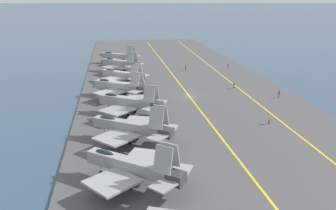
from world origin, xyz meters
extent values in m
plane|color=#334C66|center=(0.00, 0.00, 0.00)|extent=(2000.00, 2000.00, 0.00)
cube|color=#4C4C4F|center=(0.00, 0.00, 0.20)|extent=(219.19, 50.91, 0.40)
cube|color=yellow|center=(0.00, -14.00, 0.40)|extent=(197.24, 4.48, 0.01)
cube|color=yellow|center=(0.00, 0.00, 0.40)|extent=(197.27, 0.36, 0.01)
cube|color=#93999E|center=(-39.06, 16.29, 3.01)|extent=(8.63, 10.29, 1.64)
cone|color=#5B5E60|center=(-34.80, 21.67, 3.01)|extent=(2.61, 2.72, 1.56)
cube|color=#38383A|center=(-43.43, 10.78, 3.01)|extent=(2.67, 2.68, 1.40)
ellipsoid|color=#232D38|center=(-36.83, 19.10, 3.79)|extent=(2.49, 2.82, 0.90)
cube|color=#93999E|center=(-42.09, 18.17, 2.48)|extent=(7.37, 7.42, 0.28)
cube|color=#93999E|center=(-36.54, 13.78, 2.48)|extent=(7.06, 6.90, 0.28)
cube|color=#93999E|center=(-43.31, 12.32, 5.44)|extent=(2.15, 2.35, 3.16)
cube|color=#93999E|center=(-41.96, 11.24, 5.44)|extent=(2.15, 2.35, 3.16)
cube|color=#93999E|center=(-44.87, 12.53, 3.01)|extent=(3.53, 3.58, 0.20)
cube|color=#93999E|center=(-41.39, 9.77, 3.01)|extent=(3.53, 3.30, 0.20)
cylinder|color=#B2B2B7|center=(-36.34, 19.73, 1.29)|extent=(0.16, 0.16, 1.79)
cylinder|color=black|center=(-36.34, 19.73, 0.70)|extent=(0.54, 0.61, 0.60)
cylinder|color=#B2B2B7|center=(-40.71, 16.06, 1.29)|extent=(0.16, 0.16, 1.79)
cylinder|color=black|center=(-40.71, 16.06, 0.70)|extent=(0.54, 0.61, 0.60)
cylinder|color=#B2B2B7|center=(-38.90, 14.63, 1.29)|extent=(0.16, 0.16, 1.79)
cylinder|color=black|center=(-38.90, 14.63, 0.70)|extent=(0.54, 0.61, 0.60)
cube|color=#93999E|center=(-25.23, 15.77, 3.01)|extent=(7.99, 10.94, 1.62)
cone|color=#5B5E60|center=(-21.37, 21.61, 3.01)|extent=(2.54, 2.75, 1.54)
cube|color=#38383A|center=(-29.18, 9.79, 3.01)|extent=(2.63, 2.66, 1.38)
ellipsoid|color=#232D38|center=(-23.21, 18.82, 3.78)|extent=(2.36, 2.94, 0.89)
cube|color=#93999E|center=(-28.52, 17.45, 2.48)|extent=(7.71, 7.74, 0.28)
cube|color=#93999E|center=(-22.39, 13.40, 2.48)|extent=(7.14, 6.82, 0.28)
cube|color=#93999E|center=(-29.17, 11.35, 5.52)|extent=(2.10, 2.46, 3.34)
cube|color=#93999E|center=(-27.75, 10.41, 5.52)|extent=(2.10, 2.46, 3.34)
cube|color=#93999E|center=(-30.75, 11.42, 3.01)|extent=(3.60, 3.58, 0.20)
cube|color=#93999E|center=(-27.06, 8.98, 3.01)|extent=(3.48, 3.21, 0.20)
cylinder|color=#B2B2B7|center=(-22.76, 19.50, 1.30)|extent=(0.16, 0.16, 1.80)
cylinder|color=black|center=(-22.76, 19.50, 0.70)|extent=(0.51, 0.62, 0.60)
cylinder|color=#B2B2B7|center=(-26.85, 15.37, 1.30)|extent=(0.16, 0.16, 1.80)
cylinder|color=black|center=(-26.85, 15.37, 0.70)|extent=(0.51, 0.62, 0.60)
cylinder|color=#B2B2B7|center=(-24.95, 14.12, 1.30)|extent=(0.16, 0.16, 1.80)
cylinder|color=black|center=(-24.95, 14.12, 0.70)|extent=(0.51, 0.62, 0.60)
cube|color=#93999E|center=(-11.65, 15.24, 3.11)|extent=(7.68, 10.68, 1.77)
cone|color=#5B5E60|center=(-8.05, 20.90, 3.11)|extent=(2.59, 2.74, 1.68)
cube|color=#38383A|center=(-15.33, 9.46, 3.11)|extent=(2.72, 2.67, 1.50)
ellipsoid|color=#232D38|center=(-9.76, 18.20, 3.95)|extent=(2.33, 2.89, 0.97)
cube|color=#93999E|center=(-15.06, 16.96, 2.53)|extent=(7.63, 7.66, 0.28)
cube|color=#93999E|center=(-8.65, 12.88, 2.53)|extent=(7.11, 6.58, 0.28)
cube|color=#93999E|center=(-15.44, 11.01, 5.43)|extent=(1.92, 2.32, 2.84)
cube|color=#93999E|center=(-13.88, 10.01, 5.43)|extent=(1.92, 2.32, 2.84)
cube|color=#93999E|center=(-17.00, 11.08, 3.11)|extent=(3.54, 3.50, 0.20)
cube|color=#93999E|center=(-13.15, 8.63, 3.11)|extent=(3.42, 3.09, 0.20)
cylinder|color=#B2B2B7|center=(-9.34, 18.86, 1.31)|extent=(0.16, 0.16, 1.82)
cylinder|color=black|center=(-9.34, 18.86, 0.70)|extent=(0.51, 0.62, 0.60)
cylinder|color=#B2B2B7|center=(-13.32, 14.92, 1.31)|extent=(0.16, 0.16, 1.82)
cylinder|color=black|center=(-13.32, 14.92, 0.70)|extent=(0.51, 0.62, 0.60)
cylinder|color=#B2B2B7|center=(-11.23, 13.59, 1.31)|extent=(0.16, 0.16, 1.82)
cylinder|color=black|center=(-11.23, 13.59, 0.70)|extent=(0.51, 0.62, 0.60)
cube|color=#9EA3A8|center=(2.01, 16.88, 2.90)|extent=(8.02, 10.53, 1.89)
cone|color=#5B5E60|center=(5.76, 22.38, 2.90)|extent=(2.71, 2.80, 1.80)
cube|color=#38383A|center=(-1.83, 11.26, 2.90)|extent=(2.85, 2.76, 1.61)
ellipsoid|color=#232D38|center=(3.97, 19.76, 3.80)|extent=(2.43, 2.89, 1.04)
cube|color=#9EA3A8|center=(-1.33, 18.69, 2.28)|extent=(7.47, 7.53, 0.28)
cube|color=#9EA3A8|center=(4.91, 14.43, 2.28)|extent=(7.04, 6.61, 0.28)
cube|color=#9EA3A8|center=(-1.96, 12.84, 5.25)|extent=(1.94, 2.28, 2.77)
cube|color=#9EA3A8|center=(-0.31, 11.72, 5.25)|extent=(1.94, 2.28, 2.77)
cube|color=#9EA3A8|center=(-3.51, 12.96, 2.90)|extent=(3.52, 3.51, 0.20)
cube|color=#9EA3A8|center=(0.37, 10.32, 2.90)|extent=(3.44, 3.13, 0.20)
cylinder|color=#B2B2B7|center=(4.41, 20.39, 1.18)|extent=(0.16, 0.16, 1.55)
cylinder|color=black|center=(4.41, 20.39, 0.70)|extent=(0.52, 0.62, 0.60)
cylinder|color=#B2B2B7|center=(0.26, 16.67, 1.18)|extent=(0.16, 0.16, 1.55)
cylinder|color=black|center=(0.26, 16.67, 0.70)|extent=(0.52, 0.62, 0.60)
cylinder|color=#B2B2B7|center=(2.45, 15.17, 1.18)|extent=(0.16, 0.16, 1.55)
cylinder|color=black|center=(2.45, 15.17, 0.70)|extent=(0.52, 0.62, 0.60)
cube|color=#A8AAAF|center=(15.10, 15.77, 2.81)|extent=(8.38, 9.67, 1.59)
cone|color=#5B5E60|center=(19.25, 20.80, 2.81)|extent=(2.52, 2.60, 1.51)
cube|color=#38383A|center=(10.84, 10.62, 2.81)|extent=(2.57, 2.57, 1.35)
ellipsoid|color=#232D38|center=(17.27, 18.41, 3.56)|extent=(2.42, 2.66, 0.88)
cube|color=#A8AAAF|center=(12.34, 17.56, 2.29)|extent=(6.84, 6.86, 0.28)
cube|color=#A8AAAF|center=(17.37, 13.40, 2.29)|extent=(6.56, 6.52, 0.28)
cube|color=#A8AAAF|center=(10.97, 12.09, 4.93)|extent=(2.00, 2.17, 2.61)
cube|color=#A8AAAF|center=(12.26, 11.03, 4.93)|extent=(2.00, 2.17, 2.61)
cube|color=#A8AAAF|center=(9.44, 12.37, 2.81)|extent=(3.43, 3.51, 0.20)
cube|color=#A8AAAF|center=(12.83, 9.58, 2.81)|extent=(3.48, 3.23, 0.20)
cylinder|color=#B2B2B7|center=(17.76, 18.99, 1.21)|extent=(0.16, 0.16, 1.61)
cylinder|color=black|center=(17.76, 18.99, 0.70)|extent=(0.55, 0.60, 0.60)
cylinder|color=#B2B2B7|center=(13.51, 15.61, 1.21)|extent=(0.16, 0.16, 1.61)
cylinder|color=black|center=(13.51, 15.61, 0.70)|extent=(0.55, 0.60, 0.60)
cylinder|color=#B2B2B7|center=(15.23, 14.18, 1.21)|extent=(0.16, 0.16, 1.61)
cylinder|color=black|center=(15.23, 14.18, 0.70)|extent=(0.55, 0.60, 0.60)
cube|color=#93999E|center=(29.61, 15.87, 3.22)|extent=(8.68, 9.75, 1.89)
cone|color=#5B5E60|center=(33.81, 20.82, 3.22)|extent=(2.74, 2.78, 1.80)
cube|color=#38383A|center=(25.31, 10.81, 3.22)|extent=(2.83, 2.79, 1.61)
ellipsoid|color=#232D38|center=(31.81, 18.46, 4.12)|extent=(2.55, 2.75, 1.04)
cube|color=#93999E|center=(26.76, 17.80, 2.60)|extent=(6.81, 6.84, 0.28)
cube|color=#93999E|center=(31.98, 13.37, 2.60)|extent=(6.58, 6.53, 0.28)
cube|color=#93999E|center=(25.33, 12.37, 5.71)|extent=(2.09, 2.22, 3.04)
cube|color=#93999E|center=(26.85, 11.08, 5.71)|extent=(2.09, 2.22, 3.04)
cube|color=#93999E|center=(23.81, 12.67, 3.22)|extent=(3.41, 3.50, 0.20)
cube|color=#93999E|center=(27.39, 9.63, 3.22)|extent=(3.48, 3.24, 0.20)
cylinder|color=#B2B2B7|center=(32.30, 19.04, 1.34)|extent=(0.16, 0.16, 1.87)
cylinder|color=black|center=(32.30, 19.04, 0.70)|extent=(0.56, 0.60, 0.60)
cylinder|color=#B2B2B7|center=(27.87, 15.87, 1.34)|extent=(0.16, 0.16, 1.87)
cylinder|color=black|center=(27.87, 15.87, 0.70)|extent=(0.56, 0.60, 0.60)
cylinder|color=#B2B2B7|center=(29.89, 14.15, 1.34)|extent=(0.16, 0.16, 1.87)
cylinder|color=black|center=(29.89, 14.15, 0.70)|extent=(0.56, 0.60, 0.60)
cube|color=#93999E|center=(44.04, 16.05, 3.02)|extent=(7.46, 10.62, 1.75)
cone|color=#5B5E60|center=(47.51, 21.69, 3.02)|extent=(2.55, 2.71, 1.66)
cube|color=#38383A|center=(40.49, 10.28, 3.02)|extent=(2.68, 2.63, 1.49)
ellipsoid|color=#232D38|center=(45.85, 19.00, 3.85)|extent=(2.27, 2.86, 0.96)
cube|color=#93999E|center=(41.07, 17.42, 2.45)|extent=(6.84, 6.84, 0.28)
cube|color=#93999E|center=(46.61, 14.02, 2.45)|extent=(6.01, 6.13, 0.28)
cube|color=#93999E|center=(40.36, 11.81, 5.38)|extent=(1.91, 2.32, 2.94)
cube|color=#93999E|center=(41.92, 10.85, 5.38)|extent=(1.91, 2.32, 2.94)
cube|color=#93999E|center=(38.80, 11.87, 3.02)|extent=(3.52, 3.47, 0.20)
cube|color=#93999E|center=(42.67, 9.48, 3.02)|extent=(3.40, 3.03, 0.20)
cylinder|color=#B2B2B7|center=(46.26, 19.66, 1.27)|extent=(0.16, 0.16, 1.74)
cylinder|color=black|center=(46.26, 19.66, 0.70)|extent=(0.50, 0.63, 0.60)
cylinder|color=#B2B2B7|center=(42.39, 15.71, 1.27)|extent=(0.16, 0.16, 1.74)
cylinder|color=black|center=(42.39, 15.71, 0.70)|extent=(0.50, 0.63, 0.60)
cylinder|color=#B2B2B7|center=(44.48, 14.43, 1.27)|extent=(0.16, 0.16, 1.74)
cylinder|color=black|center=(44.48, 14.43, 0.70)|extent=(0.50, 0.63, 0.60)
cylinder|color=#4C473D|center=(29.12, -5.19, 0.85)|extent=(0.24, 0.24, 0.90)
cube|color=#284CB2|center=(29.12, -5.19, 1.61)|extent=(0.46, 0.45, 0.62)
sphere|color=beige|center=(29.12, -5.19, 2.05)|extent=(0.22, 0.22, 0.22)
sphere|color=#284CB2|center=(29.12, -5.19, 2.11)|extent=(0.24, 0.24, 0.24)
cylinder|color=#4C473D|center=(-21.26, -10.74, 0.85)|extent=(0.24, 0.24, 0.90)
cube|color=yellow|center=(-21.26, -10.74, 1.59)|extent=(0.46, 0.40, 0.59)
sphere|color=#9E7051|center=(-21.26, -10.74, 2.02)|extent=(0.22, 0.22, 0.22)
sphere|color=yellow|center=(-21.26, -10.74, 2.08)|extent=(0.24, 0.24, 0.24)
cylinder|color=#383328|center=(5.05, -12.95, 0.84)|extent=(0.24, 0.24, 0.89)
cube|color=brown|center=(5.05, -12.95, 1.58)|extent=(0.46, 0.43, 0.59)
sphere|color=#9E7051|center=(5.05, -12.95, 2.00)|extent=(0.22, 0.22, 0.22)
sphere|color=brown|center=(5.05, -12.95, 2.06)|extent=(0.24, 0.24, 0.24)
cylinder|color=#4C473D|center=(-4.81, -20.49, 0.85)|extent=(0.24, 0.24, 0.91)
cube|color=purple|center=(-4.81, -20.49, 1.60)|extent=(0.32, 0.42, 0.58)
sphere|color=#9E7051|center=(-4.81, -20.49, 2.02)|extent=(0.22, 0.22, 0.22)
sphere|color=purple|center=(-4.81, -20.49, 2.08)|extent=(0.24, 0.24, 0.24)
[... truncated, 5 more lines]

